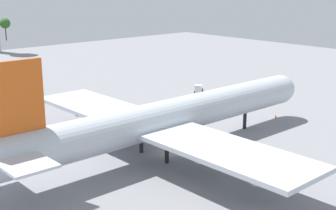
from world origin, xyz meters
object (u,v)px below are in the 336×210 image
Objects in this scene: maintenance_van at (28,138)px; catering_truck at (107,115)px; cargo_airplane at (166,118)px; fuel_truck at (198,89)px; safety_cone_nose at (276,117)px.

maintenance_van reaches higher than catering_truck.
cargo_airplane reaches higher than maintenance_van.
safety_cone_nose is at bearing -99.32° from fuel_truck.
maintenance_van reaches higher than safety_cone_nose.
cargo_airplane is 32.35m from safety_cone_nose.
maintenance_van is 6.93× the size of safety_cone_nose.
catering_truck is at bearing 139.73° from safety_cone_nose.
fuel_truck is at bearing 7.70° from catering_truck.
cargo_airplane reaches higher than safety_cone_nose.
maintenance_van is 51.16m from safety_cone_nose.
cargo_airplane is 12.50× the size of catering_truck.
catering_truck is (4.24, 23.57, -5.24)m from cargo_airplane.
cargo_airplane is at bearing -142.48° from fuel_truck.
maintenance_van is 19.89m from catering_truck.
cargo_airplane is 46.13m from fuel_truck.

